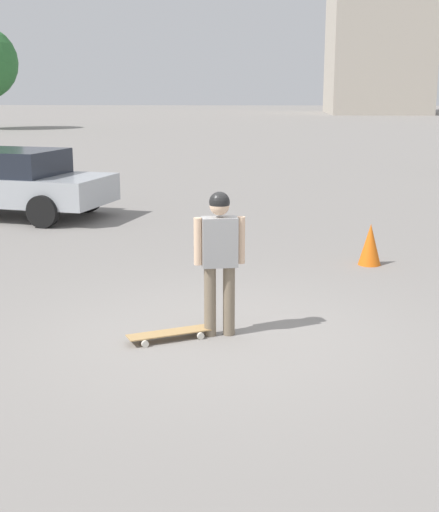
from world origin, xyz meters
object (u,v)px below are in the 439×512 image
Objects in this scene: person at (220,250)px; skateboard at (169,333)px; car_parked_near at (11,182)px; traffic_cone at (370,244)px.

skateboard is (0.19, -0.52, -0.87)m from person.
car_parked_near is (-7.28, -4.29, 0.65)m from skateboard.
car_parked_near is at bearing -118.76° from traffic_cone.
person is 1.73× the size of skateboard.
person reaches higher than car_parked_near.
person is at bearing 172.91° from skateboard.
person is 3.96m from traffic_cone.
traffic_cone is (3.78, 6.88, -0.40)m from car_parked_near.
person is 8.57m from car_parked_near.
skateboard is 0.20× the size of car_parked_near.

